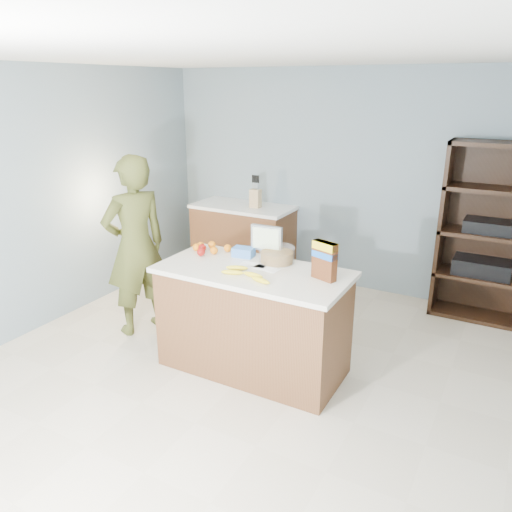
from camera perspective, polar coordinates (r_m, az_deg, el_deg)
The scene contains 15 objects.
floor at distance 4.18m, azimuth -2.39°, elevation -14.47°, with size 4.50×5.00×0.02m, color beige.
walls at distance 3.55m, azimuth -2.75°, elevation 8.36°, with size 4.52×5.02×2.51m.
counter_peninsula at distance 4.20m, azimuth -0.33°, elevation -7.76°, with size 1.56×0.76×0.90m.
back_cabinet at distance 6.27m, azimuth -1.46°, elevation 1.82°, with size 1.24×0.62×0.90m.
shelving_unit at distance 5.52m, azimuth 24.89°, elevation 2.07°, with size 0.90×0.40×1.80m.
person at distance 4.83m, azimuth -13.60°, elevation 1.06°, with size 0.63×0.41×1.72m, color #45491E.
knife_block at distance 6.02m, azimuth -0.06°, elevation 6.67°, with size 0.12×0.10×0.31m.
envelopes at distance 4.06m, azimuth 0.42°, elevation -1.22°, with size 0.37×0.17×0.00m.
bananas at distance 3.86m, azimuth -1.21°, elevation -2.04°, with size 0.48×0.24×0.04m.
apples at distance 4.39m, azimuth -6.24°, elevation 0.70°, with size 0.13×0.18×0.07m.
oranges at distance 4.46m, azimuth -5.27°, elevation 1.00°, with size 0.33×0.20×0.07m.
blue_carton at distance 4.29m, azimuth -1.44°, elevation 0.46°, with size 0.18×0.12×0.08m, color blue.
salad_bowl at distance 4.15m, azimuth 2.39°, elevation 0.06°, with size 0.30×0.30×0.13m.
tv at distance 4.23m, azimuth 1.21°, elevation 1.86°, with size 0.28×0.12×0.28m.
cereal_box at distance 3.78m, azimuth 7.84°, elevation -0.20°, with size 0.21×0.13×0.30m.
Camera 1 is at (1.83, -2.97, 2.31)m, focal length 35.00 mm.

